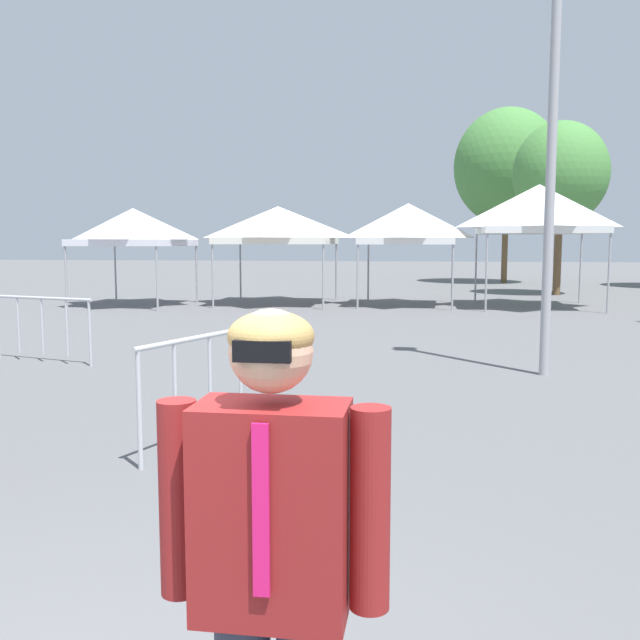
# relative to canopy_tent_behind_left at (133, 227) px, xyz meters

# --- Properties ---
(canopy_tent_behind_left) EXTENTS (3.25, 3.25, 2.99)m
(canopy_tent_behind_left) POSITION_rel_canopy_tent_behind_left_xyz_m (0.00, 0.00, 0.00)
(canopy_tent_behind_left) COLOR #9E9EA3
(canopy_tent_behind_left) RESTS_ON ground
(canopy_tent_behind_right) EXTENTS (3.51, 3.51, 3.07)m
(canopy_tent_behind_right) POSITION_rel_canopy_tent_behind_left_xyz_m (4.28, 1.21, 0.07)
(canopy_tent_behind_right) COLOR #9E9EA3
(canopy_tent_behind_right) RESTS_ON ground
(canopy_tent_behind_center) EXTENTS (2.98, 2.98, 3.13)m
(canopy_tent_behind_center) POSITION_rel_canopy_tent_behind_left_xyz_m (8.35, 1.21, 0.10)
(canopy_tent_behind_center) COLOR #9E9EA3
(canopy_tent_behind_center) RESTS_ON ground
(canopy_tent_far_left) EXTENTS (3.50, 3.50, 3.66)m
(canopy_tent_far_left) POSITION_rel_canopy_tent_behind_left_xyz_m (12.20, 1.19, 0.52)
(canopy_tent_far_left) COLOR #9E9EA3
(canopy_tent_far_left) RESTS_ON ground
(person_foreground) EXTENTS (0.65, 0.26, 1.78)m
(person_foreground) POSITION_rel_canopy_tent_behind_left_xyz_m (8.44, -18.74, -1.38)
(person_foreground) COLOR #33384C
(person_foreground) RESTS_ON ground
(light_pole_near_lift) EXTENTS (0.36, 0.36, 7.49)m
(light_pole_near_lift) POSITION_rel_canopy_tent_behind_left_xyz_m (10.63, -9.97, 1.89)
(light_pole_near_lift) COLOR #9E9EA3
(light_pole_near_lift) RESTS_ON ground
(tree_behind_tents_right) EXTENTS (4.95, 4.95, 8.21)m
(tree_behind_tents_right) POSITION_rel_canopy_tent_behind_left_xyz_m (12.64, 13.87, 3.07)
(tree_behind_tents_right) COLOR brown
(tree_behind_tents_right) RESTS_ON ground
(tree_behind_tents_left) EXTENTS (3.41, 3.41, 6.33)m
(tree_behind_tents_left) POSITION_rel_canopy_tent_behind_left_xyz_m (13.73, 6.39, 2.03)
(tree_behind_tents_left) COLOR brown
(tree_behind_tents_left) RESTS_ON ground
(crowd_barrier_mid_lot) EXTENTS (2.04, 0.61, 1.08)m
(crowd_barrier_mid_lot) POSITION_rel_canopy_tent_behind_left_xyz_m (2.68, -10.00, -1.66)
(crowd_barrier_mid_lot) COLOR #B7BABF
(crowd_barrier_mid_lot) RESTS_ON ground
(crowd_barrier_by_lift) EXTENTS (0.76, 1.99, 1.08)m
(crowd_barrier_by_lift) POSITION_rel_canopy_tent_behind_left_xyz_m (6.79, -14.04, -1.66)
(crowd_barrier_by_lift) COLOR #B7BABF
(crowd_barrier_by_lift) RESTS_ON ground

